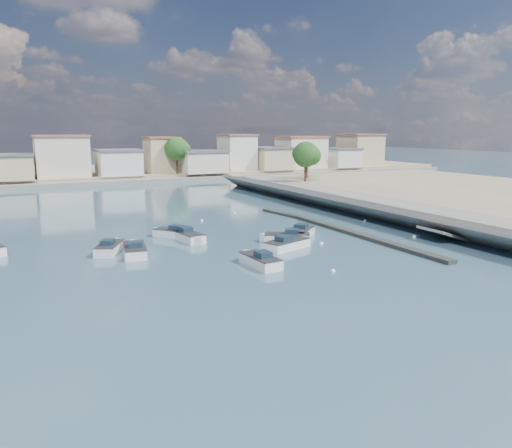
{
  "coord_description": "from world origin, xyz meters",
  "views": [
    {
      "loc": [
        -24.18,
        -30.81,
        10.6
      ],
      "look_at": [
        -2.68,
        13.19,
        1.4
      ],
      "focal_mm": 35.0,
      "sensor_mm": 36.0,
      "label": 1
    }
  ],
  "objects_px": {
    "motorboat_h": "(289,244)",
    "motorboat_g": "(189,237)",
    "motorboat_b": "(110,248)",
    "motorboat_f": "(171,233)",
    "motorboat_d": "(299,234)",
    "motorboat_c": "(285,238)",
    "motorboat_e": "(135,250)",
    "motorboat_a": "(259,261)"
  },
  "relations": [
    {
      "from": "motorboat_c",
      "to": "motorboat_a",
      "type": "bearing_deg",
      "value": -132.69
    },
    {
      "from": "motorboat_b",
      "to": "motorboat_g",
      "type": "bearing_deg",
      "value": 9.86
    },
    {
      "from": "motorboat_h",
      "to": "motorboat_g",
      "type": "bearing_deg",
      "value": 135.78
    },
    {
      "from": "motorboat_c",
      "to": "motorboat_g",
      "type": "distance_m",
      "value": 9.35
    },
    {
      "from": "motorboat_b",
      "to": "motorboat_a",
      "type": "bearing_deg",
      "value": -44.46
    },
    {
      "from": "motorboat_f",
      "to": "motorboat_g",
      "type": "xyz_separation_m",
      "value": [
        1.03,
        -2.46,
        0.0
      ]
    },
    {
      "from": "motorboat_d",
      "to": "motorboat_g",
      "type": "distance_m",
      "value": 11.02
    },
    {
      "from": "motorboat_a",
      "to": "motorboat_g",
      "type": "xyz_separation_m",
      "value": [
        -2.16,
        11.04,
        0.0
      ]
    },
    {
      "from": "motorboat_b",
      "to": "motorboat_d",
      "type": "relative_size",
      "value": 0.97
    },
    {
      "from": "motorboat_e",
      "to": "motorboat_c",
      "type": "bearing_deg",
      "value": -5.78
    },
    {
      "from": "motorboat_d",
      "to": "motorboat_h",
      "type": "bearing_deg",
      "value": -131.91
    },
    {
      "from": "motorboat_b",
      "to": "motorboat_d",
      "type": "xyz_separation_m",
      "value": [
        18.2,
        -2.06,
        -0.0
      ]
    },
    {
      "from": "motorboat_h",
      "to": "motorboat_f",
      "type": "bearing_deg",
      "value": 131.01
    },
    {
      "from": "motorboat_b",
      "to": "motorboat_f",
      "type": "bearing_deg",
      "value": 29.64
    },
    {
      "from": "motorboat_e",
      "to": "motorboat_f",
      "type": "distance_m",
      "value": 7.4
    },
    {
      "from": "motorboat_g",
      "to": "motorboat_d",
      "type": "bearing_deg",
      "value": -18.0
    },
    {
      "from": "motorboat_d",
      "to": "motorboat_e",
      "type": "xyz_separation_m",
      "value": [
        -16.43,
        0.35,
        0.0
      ]
    },
    {
      "from": "motorboat_d",
      "to": "motorboat_f",
      "type": "xyz_separation_m",
      "value": [
        -11.51,
        5.87,
        0.0
      ]
    },
    {
      "from": "motorboat_c",
      "to": "motorboat_g",
      "type": "bearing_deg",
      "value": 151.29
    },
    {
      "from": "motorboat_e",
      "to": "motorboat_h",
      "type": "relative_size",
      "value": 1.01
    },
    {
      "from": "motorboat_a",
      "to": "motorboat_c",
      "type": "xyz_separation_m",
      "value": [
        6.04,
        6.55,
        0.0
      ]
    },
    {
      "from": "motorboat_c",
      "to": "motorboat_e",
      "type": "relative_size",
      "value": 0.89
    },
    {
      "from": "motorboat_b",
      "to": "motorboat_f",
      "type": "distance_m",
      "value": 7.69
    },
    {
      "from": "motorboat_g",
      "to": "motorboat_h",
      "type": "xyz_separation_m",
      "value": [
        7.23,
        -7.03,
        -0.0
      ]
    },
    {
      "from": "motorboat_b",
      "to": "motorboat_h",
      "type": "bearing_deg",
      "value": -20.85
    },
    {
      "from": "motorboat_a",
      "to": "motorboat_f",
      "type": "height_order",
      "value": "same"
    },
    {
      "from": "motorboat_f",
      "to": "motorboat_g",
      "type": "relative_size",
      "value": 0.81
    },
    {
      "from": "motorboat_b",
      "to": "motorboat_c",
      "type": "relative_size",
      "value": 0.98
    },
    {
      "from": "motorboat_e",
      "to": "motorboat_h",
      "type": "height_order",
      "value": "same"
    },
    {
      "from": "motorboat_d",
      "to": "motorboat_e",
      "type": "bearing_deg",
      "value": 178.79
    },
    {
      "from": "motorboat_f",
      "to": "motorboat_e",
      "type": "bearing_deg",
      "value": -131.71
    },
    {
      "from": "motorboat_c",
      "to": "motorboat_d",
      "type": "distance_m",
      "value": 2.52
    },
    {
      "from": "motorboat_c",
      "to": "motorboat_g",
      "type": "xyz_separation_m",
      "value": [
        -8.2,
        4.49,
        0.0
      ]
    },
    {
      "from": "motorboat_d",
      "to": "motorboat_h",
      "type": "height_order",
      "value": "same"
    },
    {
      "from": "motorboat_a",
      "to": "motorboat_h",
      "type": "bearing_deg",
      "value": 38.37
    },
    {
      "from": "motorboat_a",
      "to": "motorboat_g",
      "type": "height_order",
      "value": "same"
    },
    {
      "from": "motorboat_a",
      "to": "motorboat_h",
      "type": "xyz_separation_m",
      "value": [
        5.06,
        4.01,
        -0.0
      ]
    },
    {
      "from": "motorboat_c",
      "to": "motorboat_d",
      "type": "height_order",
      "value": "same"
    },
    {
      "from": "motorboat_c",
      "to": "motorboat_f",
      "type": "distance_m",
      "value": 11.56
    },
    {
      "from": "motorboat_f",
      "to": "motorboat_h",
      "type": "relative_size",
      "value": 0.8
    },
    {
      "from": "motorboat_b",
      "to": "motorboat_e",
      "type": "height_order",
      "value": "same"
    },
    {
      "from": "motorboat_e",
      "to": "motorboat_f",
      "type": "xyz_separation_m",
      "value": [
        4.92,
        5.52,
        -0.0
      ]
    }
  ]
}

